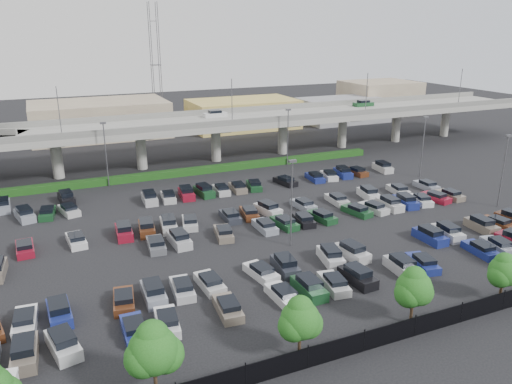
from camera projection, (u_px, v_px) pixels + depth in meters
ground at (262, 222)px, 64.96m from camera, size 280.00×280.00×0.00m
overpass at (188, 127)px, 90.50m from camera, size 150.00×13.00×15.80m
hedge at (203, 170)px, 86.50m from camera, size 66.00×1.60×1.10m
fence at (404, 330)px, 40.34m from camera, size 70.00×0.10×2.00m
tree_row at (403, 291)px, 41.09m from camera, size 65.07×3.66×5.94m
parked_cars at (274, 227)px, 61.66m from camera, size 63.02×41.63×1.67m
light_poles at (226, 176)px, 63.16m from camera, size 66.90×48.38×10.30m
distant_buildings at (204, 114)px, 122.20m from camera, size 138.00×24.00×9.00m
comm_tower at (156, 62)px, 125.83m from camera, size 2.40×2.40×30.00m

